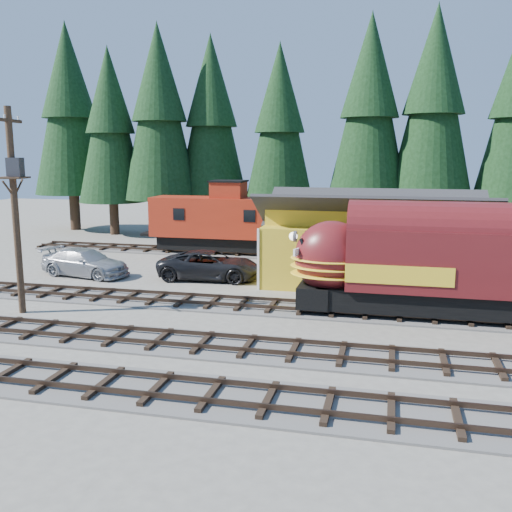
% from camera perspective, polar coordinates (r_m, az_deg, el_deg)
% --- Properties ---
extents(ground, '(120.00, 120.00, 0.00)m').
position_cam_1_polar(ground, '(23.43, 10.47, -8.38)').
color(ground, '#6B665B').
rests_on(ground, ground).
extents(track_spur, '(32.00, 3.20, 0.33)m').
position_cam_1_polar(track_spur, '(42.32, -1.78, 0.26)').
color(track_spur, '#4C4947').
rests_on(track_spur, ground).
extents(depot, '(12.80, 7.00, 5.30)m').
position_cam_1_polar(depot, '(33.01, 11.65, 2.30)').
color(depot, gold).
rests_on(depot, ground).
extents(conifer_backdrop, '(79.28, 22.25, 16.98)m').
position_cam_1_polar(conifer_backdrop, '(47.61, 16.16, 13.42)').
color(conifer_backdrop, black).
rests_on(conifer_backdrop, ground).
extents(locomotive, '(14.76, 2.93, 4.01)m').
position_cam_1_polar(locomotive, '(26.80, 18.68, -1.14)').
color(locomotive, black).
rests_on(locomotive, ground).
extents(caboose, '(9.63, 2.79, 5.01)m').
position_cam_1_polar(caboose, '(42.41, -3.92, 3.59)').
color(caboose, black).
rests_on(caboose, ground).
extents(utility_pole, '(1.33, 2.31, 9.48)m').
position_cam_1_polar(utility_pole, '(28.29, -22.98, 5.39)').
color(utility_pole, black).
rests_on(utility_pole, ground).
extents(pickup_truck_a, '(6.32, 3.26, 1.70)m').
position_cam_1_polar(pickup_truck_a, '(33.92, -4.62, -0.92)').
color(pickup_truck_a, black).
rests_on(pickup_truck_a, ground).
extents(pickup_truck_b, '(6.00, 3.28, 1.65)m').
position_cam_1_polar(pickup_truck_b, '(36.29, -16.70, -0.63)').
color(pickup_truck_b, '#9C9EA3').
rests_on(pickup_truck_b, ground).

